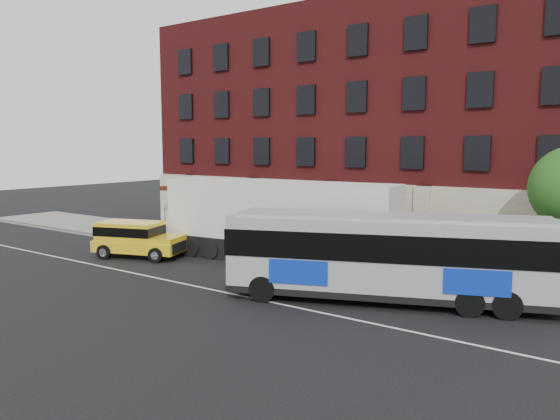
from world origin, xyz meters
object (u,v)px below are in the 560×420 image
Objects in this scene: yellow_suv at (135,237)px; shipping_container at (278,222)px; city_bus at (389,254)px; sign_pole at (164,224)px.

shipping_container is at bearing 27.96° from yellow_suv.
city_bus is at bearing 0.77° from yellow_suv.
shipping_container reaches higher than city_bus.
shipping_container reaches higher than sign_pole.
city_bus is 8.98m from shipping_container.
shipping_container is (7.26, 3.86, 1.02)m from yellow_suv.
sign_pole is 16.62m from city_bus.
yellow_suv is at bearing -152.04° from shipping_container.
yellow_suv is (0.90, -3.02, -0.29)m from sign_pole.
city_bus is 2.43× the size of yellow_suv.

